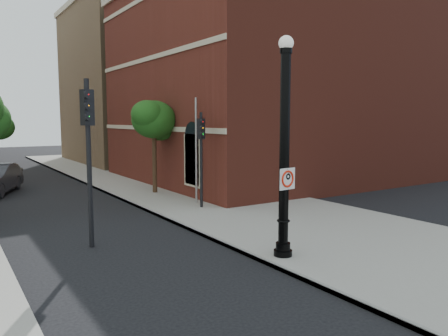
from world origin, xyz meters
TOP-DOWN VIEW (x-y plane):
  - ground at (0.00, 0.00)m, footprint 120.00×120.00m
  - sidewalk_right at (6.00, 10.00)m, footprint 8.00×60.00m
  - curb_edge at (2.05, 10.00)m, footprint 0.10×60.00m
  - brick_wall_building at (16.00, 14.00)m, footprint 22.30×16.30m
  - bg_building_tan_b at (16.00, 30.00)m, footprint 22.00×14.00m
  - lamppost at (2.71, -0.43)m, footprint 0.53×0.53m
  - no_parking_sign at (2.69, -0.59)m, footprint 0.60×0.12m
  - traffic_signal_left at (-1.54, 3.83)m, footprint 0.39×0.45m
  - traffic_signal_right at (4.23, 6.87)m, footprint 0.34×0.38m
  - utility_pole at (4.55, 7.90)m, footprint 0.10×0.10m
  - street_tree_c at (4.16, 11.72)m, footprint 2.78×2.51m

SIDE VIEW (x-z plane):
  - ground at x=0.00m, z-range 0.00..0.00m
  - sidewalk_right at x=6.00m, z-range 0.00..0.12m
  - curb_edge at x=2.05m, z-range 0.00..0.14m
  - no_parking_sign at x=2.69m, z-range 2.07..2.68m
  - utility_pole at x=4.55m, z-range 0.00..5.01m
  - lamppost at x=2.71m, z-range -0.24..6.06m
  - traffic_signal_right at x=4.23m, z-range 0.75..5.08m
  - traffic_signal_left at x=-1.54m, z-range 0.91..6.17m
  - street_tree_c at x=4.16m, z-range 1.44..6.45m
  - brick_wall_building at x=16.00m, z-range 0.01..12.51m
  - bg_building_tan_b at x=16.00m, z-range 0.00..14.00m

